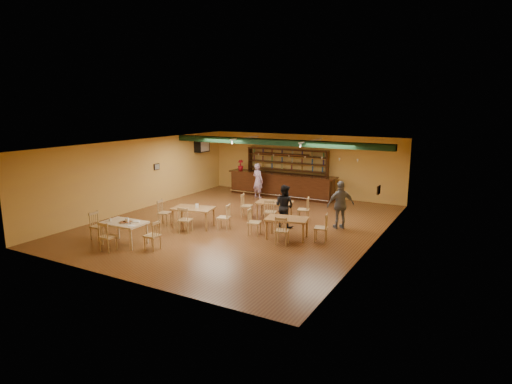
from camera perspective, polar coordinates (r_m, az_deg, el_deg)
The scene contains 22 objects.
floor at distance 16.24m, azimuth -2.07°, elevation -4.24°, with size 12.00×12.00×0.00m, color #593019.
ceiling_beam at distance 18.14m, azimuth 2.47°, elevation 6.67°, with size 10.00×0.30×0.25m, color black.
track_rail_left at distance 19.52m, azimuth -1.49°, elevation 7.23°, with size 0.05×2.50×0.05m, color silver.
track_rail_right at distance 18.11m, azimuth 7.32°, elevation 6.80°, with size 0.05×2.50×0.05m, color silver.
ac_unit at distance 21.89m, azimuth -7.23°, elevation 6.07°, with size 0.34×0.70×0.48m, color silver.
picture_left at distance 19.61m, azimuth -13.12°, elevation 3.30°, with size 0.04×0.34×0.28m, color black.
picture_right at distance 14.47m, azimuth 16.06°, elevation 0.26°, with size 0.04×0.34×0.28m, color black.
bar_counter at distance 20.89m, azimuth 3.38°, elevation 0.93°, with size 5.52×0.85×1.13m, color black.
back_bar_hutch at distance 21.36m, azimuth 4.14°, elevation 2.72°, with size 4.27×0.40×2.28m, color black.
poinsettia at distance 21.84m, azimuth -2.07°, elevation 3.62°, with size 0.30×0.30×0.53m, color #B6101C.
dining_table_b at distance 16.80m, azimuth 2.47°, elevation -2.47°, with size 1.39×0.83×0.69m, color #946234.
dining_table_c at distance 15.86m, azimuth -8.33°, elevation -3.37°, with size 1.47×0.88×0.73m, color #946234.
dining_table_d at distance 14.46m, azimuth 4.13°, elevation -4.82°, with size 1.40×0.84×0.70m, color #946234.
near_table at distance 14.42m, azimuth -17.16°, elevation -5.28°, with size 1.39×0.89×0.75m, color #D1B38C.
pizza_tray at distance 14.25m, azimuth -16.97°, elevation -3.88°, with size 0.40×0.40×0.01m, color silver.
parmesan_shaker at distance 14.53m, azimuth -18.91°, elevation -3.51°, with size 0.07×0.07×0.11m, color #EAE5C6.
napkin_stack at distance 14.21m, azimuth -15.70°, elevation -3.82°, with size 0.20×0.15×0.03m, color white.
pizza_server at distance 14.18m, azimuth -16.41°, elevation -3.88°, with size 0.32×0.09×0.00m, color silver.
side_plate at distance 13.81m, azimuth -16.27°, elevation -4.34°, with size 0.22×0.22×0.01m, color white.
patron_bar at distance 20.50m, azimuth 0.25°, elevation 1.53°, with size 0.61×0.40×1.68m, color purple.
patron_right_a at distance 15.66m, azimuth 3.79°, elevation -1.88°, with size 0.77×0.60×1.58m, color black.
patron_right_b at distance 15.72m, azimuth 11.23°, elevation -1.70°, with size 1.02×0.43×1.75m, color slate.
Camera 1 is at (8.10, -13.36, 4.44)m, focal length 29.97 mm.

